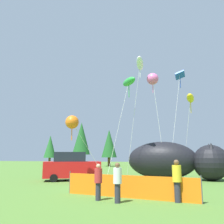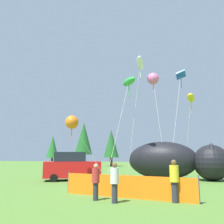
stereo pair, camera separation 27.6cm
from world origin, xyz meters
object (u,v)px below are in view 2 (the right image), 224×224
(kite_orange_flower, at_px, (72,122))
(kite_yellow_hero, at_px, (191,98))
(spectator_in_green_shirt, at_px, (174,179))
(kite_green_fish, at_px, (129,82))
(spectator_in_grey_shirt, at_px, (96,180))
(parked_car, at_px, (72,167))
(spectator_in_white_shirt, at_px, (115,181))
(kite_blue_box, at_px, (181,77))
(kite_white_ghost, at_px, (140,64))
(inflatable_cat, at_px, (174,162))
(kite_pink_octopus, at_px, (153,79))
(folding_chair, at_px, (131,183))

(kite_orange_flower, bearing_deg, kite_yellow_hero, 32.97)
(spectator_in_green_shirt, bearing_deg, kite_green_fish, 112.91)
(kite_yellow_hero, height_order, kite_orange_flower, kite_yellow_hero)
(kite_yellow_hero, bearing_deg, spectator_in_grey_shirt, -113.93)
(parked_car, xyz_separation_m, kite_orange_flower, (0.91, -2.28, 3.21))
(parked_car, relative_size, kite_orange_flower, 0.98)
(spectator_in_white_shirt, distance_m, kite_blue_box, 16.34)
(parked_car, relative_size, kite_white_ghost, 0.44)
(spectator_in_grey_shirt, height_order, kite_white_ghost, kite_white_ghost)
(kite_yellow_hero, xyz_separation_m, kite_white_ghost, (-4.21, -0.76, 3.24))
(parked_car, height_order, kite_white_ghost, kite_white_ghost)
(spectator_in_green_shirt, relative_size, kite_orange_flower, 0.37)
(inflatable_cat, height_order, spectator_in_green_shirt, inflatable_cat)
(spectator_in_white_shirt, bearing_deg, kite_white_ghost, 91.47)
(kite_blue_box, height_order, kite_pink_octopus, kite_blue_box)
(inflatable_cat, relative_size, spectator_in_green_shirt, 4.66)
(kite_orange_flower, bearing_deg, kite_blue_box, 44.41)
(kite_white_ghost, distance_m, kite_pink_octopus, 1.79)
(spectator_in_grey_shirt, bearing_deg, kite_orange_flower, 123.53)
(kite_orange_flower, bearing_deg, spectator_in_white_shirt, -51.97)
(kite_yellow_hero, bearing_deg, spectator_in_white_shirt, -109.00)
(spectator_in_grey_shirt, distance_m, kite_pink_octopus, 13.57)
(spectator_in_green_shirt, bearing_deg, kite_blue_box, 86.53)
(folding_chair, bearing_deg, kite_pink_octopus, 95.76)
(parked_car, relative_size, kite_yellow_hero, 0.65)
(kite_blue_box, bearing_deg, inflatable_cat, -109.52)
(inflatable_cat, height_order, spectator_in_grey_shirt, inflatable_cat)
(spectator_in_grey_shirt, relative_size, kite_green_fish, 0.19)
(spectator_in_green_shirt, bearing_deg, parked_car, 136.90)
(inflatable_cat, xyz_separation_m, spectator_in_grey_shirt, (-3.28, -10.64, -0.56))
(kite_blue_box, bearing_deg, kite_white_ghost, -140.45)
(kite_white_ghost, bearing_deg, spectator_in_grey_shirt, -93.83)
(spectator_in_grey_shirt, bearing_deg, kite_yellow_hero, 66.07)
(parked_car, height_order, spectator_in_grey_shirt, parked_car)
(spectator_in_green_shirt, xyz_separation_m, kite_blue_box, (0.78, 12.84, 8.47))
(kite_yellow_hero, bearing_deg, kite_white_ghost, -169.79)
(folding_chair, bearing_deg, kite_blue_box, 84.09)
(spectator_in_white_shirt, xyz_separation_m, kite_green_fish, (-0.98, 8.80, 6.95))
(folding_chair, height_order, kite_yellow_hero, kite_yellow_hero)
(kite_green_fish, bearing_deg, spectator_in_white_shirt, -83.66)
(kite_orange_flower, relative_size, kite_pink_octopus, 0.51)
(spectator_in_green_shirt, relative_size, kite_yellow_hero, 0.25)
(kite_orange_flower, bearing_deg, spectator_in_green_shirt, -36.29)
(kite_blue_box, bearing_deg, kite_yellow_hero, -71.32)
(kite_orange_flower, bearing_deg, inflatable_cat, 36.55)
(spectator_in_green_shirt, height_order, spectator_in_white_shirt, spectator_in_green_shirt)
(kite_yellow_hero, bearing_deg, folding_chair, -113.13)
(kite_green_fish, distance_m, kite_pink_octopus, 3.19)
(spectator_in_grey_shirt, distance_m, kite_blue_box, 16.26)
(spectator_in_white_shirt, relative_size, kite_blue_box, 0.16)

